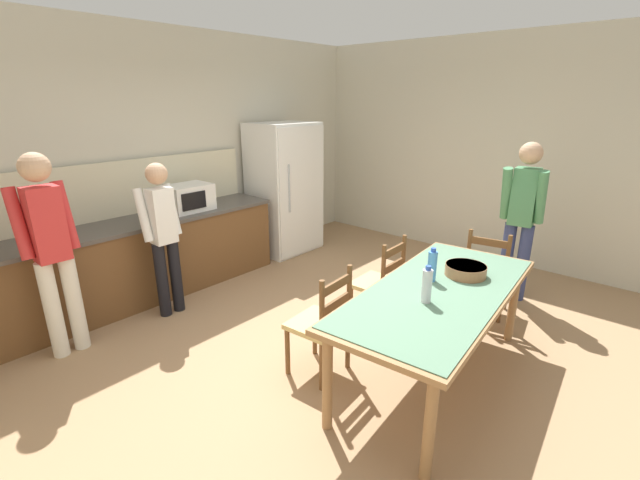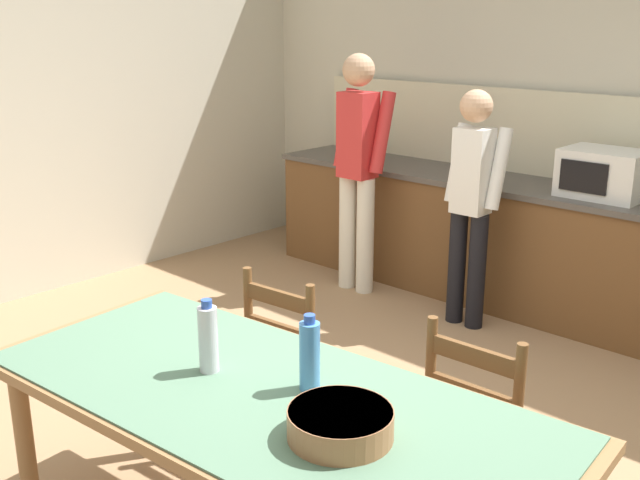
{
  "view_description": "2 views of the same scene",
  "coord_description": "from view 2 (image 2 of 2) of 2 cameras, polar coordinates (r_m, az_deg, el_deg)",
  "views": [
    {
      "loc": [
        -2.55,
        -2.11,
        2.13
      ],
      "look_at": [
        -0.21,
        -0.05,
        1.08
      ],
      "focal_mm": 24.0,
      "sensor_mm": 36.0,
      "label": 1
    },
    {
      "loc": [
        1.89,
        -2.38,
        1.98
      ],
      "look_at": [
        -0.33,
        0.0,
        1.0
      ],
      "focal_mm": 42.0,
      "sensor_mm": 36.0,
      "label": 2
    }
  ],
  "objects": [
    {
      "name": "bottle_off_centre",
      "position": [
        2.52,
        -0.79,
        -8.76
      ],
      "size": [
        0.07,
        0.07,
        0.27
      ],
      "color": "#4C8ED6",
      "rests_on": "dining_table"
    },
    {
      "name": "wall_back",
      "position": [
        5.41,
        22.6,
        9.83
      ],
      "size": [
        6.52,
        0.12,
        2.9
      ],
      "primitive_type": "cube",
      "color": "beige",
      "rests_on": "ground"
    },
    {
      "name": "microwave",
      "position": [
        5.03,
        20.84,
        4.76
      ],
      "size": [
        0.5,
        0.39,
        0.3
      ],
      "color": "white",
      "rests_on": "kitchen_counter"
    },
    {
      "name": "wall_left",
      "position": [
        5.7,
        -22.53,
        10.12
      ],
      "size": [
        0.12,
        5.2,
        2.9
      ],
      "primitive_type": "cube",
      "color": "beige",
      "rests_on": "ground"
    },
    {
      "name": "dining_table",
      "position": [
        2.6,
        -4.22,
        -12.99
      ],
      "size": [
        2.16,
        1.08,
        0.77
      ],
      "rotation": [
        0.0,
        0.0,
        0.09
      ],
      "color": "olive",
      "rests_on": "ground"
    },
    {
      "name": "kitchen_counter",
      "position": [
        5.53,
        12.63,
        0.16
      ],
      "size": [
        3.56,
        0.66,
        0.88
      ],
      "color": "brown",
      "rests_on": "ground"
    },
    {
      "name": "ground_plane",
      "position": [
        3.63,
        3.93,
        -16.4
      ],
      "size": [
        8.32,
        8.32,
        0.0
      ],
      "primitive_type": "plane",
      "color": "#9E7A56"
    },
    {
      "name": "chair_side_far_right",
      "position": [
        3.05,
        12.53,
        -14.04
      ],
      "size": [
        0.43,
        0.41,
        0.91
      ],
      "rotation": [
        0.0,
        0.0,
        3.18
      ],
      "color": "brown",
      "rests_on": "ground"
    },
    {
      "name": "bottle_near_centre",
      "position": [
        2.68,
        -8.52,
        -7.41
      ],
      "size": [
        0.07,
        0.07,
        0.27
      ],
      "color": "silver",
      "rests_on": "dining_table"
    },
    {
      "name": "person_at_counter",
      "position": [
        4.88,
        11.48,
        3.24
      ],
      "size": [
        0.39,
        0.27,
        1.55
      ],
      "rotation": [
        0.0,
        0.0,
        1.57
      ],
      "color": "black",
      "rests_on": "ground"
    },
    {
      "name": "counter_splashback",
      "position": [
        5.64,
        14.74,
        8.04
      ],
      "size": [
        3.52,
        0.03,
        0.6
      ],
      "primitive_type": "cube",
      "color": "beige",
      "rests_on": "kitchen_counter"
    },
    {
      "name": "serving_bowl",
      "position": [
        2.29,
        1.56,
        -13.7
      ],
      "size": [
        0.32,
        0.32,
        0.09
      ],
      "color": "#9E6642",
      "rests_on": "dining_table"
    },
    {
      "name": "person_at_sink",
      "position": [
        5.43,
        2.93,
        6.02
      ],
      "size": [
        0.44,
        0.3,
        1.73
      ],
      "rotation": [
        0.0,
        0.0,
        1.57
      ],
      "color": "silver",
      "rests_on": "ground"
    },
    {
      "name": "chair_side_far_left",
      "position": [
        3.49,
        -1.67,
        -9.46
      ],
      "size": [
        0.45,
        0.43,
        0.91
      ],
      "rotation": [
        0.0,
        0.0,
        3.22
      ],
      "color": "brown",
      "rests_on": "ground"
    }
  ]
}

